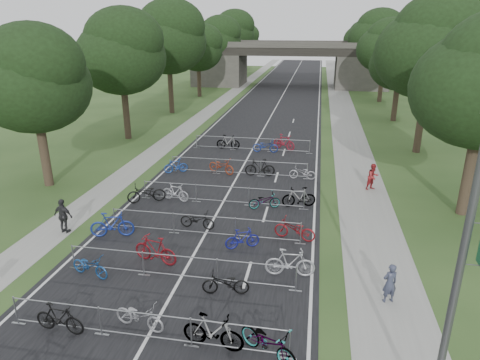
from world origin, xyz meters
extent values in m
cube|color=black|center=(0.00, 50.00, 0.01)|extent=(11.00, 140.00, 0.01)
cube|color=gray|center=(8.00, 50.00, 0.01)|extent=(3.00, 140.00, 0.01)
cube|color=gray|center=(-7.50, 50.00, 0.01)|extent=(2.00, 140.00, 0.01)
cube|color=silver|center=(0.00, 50.00, 0.00)|extent=(0.12, 140.00, 0.00)
cube|color=#403F39|center=(-11.50, 65.00, 2.50)|extent=(8.00, 8.00, 5.00)
cube|color=#403F39|center=(11.50, 65.00, 2.50)|extent=(8.00, 8.00, 5.00)
cube|color=black|center=(0.00, 65.00, 5.60)|extent=(30.00, 8.00, 1.20)
cube|color=#403F39|center=(0.00, 61.20, 6.60)|extent=(30.00, 0.40, 0.90)
cube|color=#403F39|center=(0.00, 68.80, 6.60)|extent=(30.00, 0.40, 0.90)
cylinder|color=#4C4C51|center=(8.30, 2.00, 4.00)|extent=(0.18, 0.18, 8.00)
cylinder|color=#33261C|center=(-11.50, 16.00, 2.10)|extent=(0.56, 0.56, 4.20)
ellipsoid|color=black|center=(-11.50, 16.00, 6.22)|extent=(6.72, 6.72, 5.51)
sphere|color=black|center=(-10.90, 15.50, 7.56)|extent=(5.38, 5.38, 5.38)
sphere|color=black|center=(-12.00, 16.50, 5.38)|extent=(4.37, 4.37, 4.37)
cylinder|color=#33261C|center=(13.00, 16.00, 2.24)|extent=(0.56, 0.56, 4.48)
sphere|color=black|center=(12.50, 16.50, 5.73)|extent=(4.66, 4.66, 4.66)
cylinder|color=#33261C|center=(-11.50, 28.00, 2.36)|extent=(0.56, 0.56, 4.72)
ellipsoid|color=black|center=(-11.50, 28.00, 6.99)|extent=(7.56, 7.56, 6.20)
sphere|color=black|center=(-10.90, 27.50, 8.50)|extent=(6.05, 6.05, 6.05)
sphere|color=black|center=(-12.00, 28.50, 6.05)|extent=(4.91, 4.91, 4.91)
cylinder|color=#33261C|center=(13.00, 28.00, 2.55)|extent=(0.56, 0.56, 5.11)
ellipsoid|color=black|center=(13.00, 28.00, 7.56)|extent=(8.18, 8.18, 6.70)
sphere|color=black|center=(13.60, 27.50, 9.20)|extent=(6.54, 6.54, 6.54)
sphere|color=black|center=(12.50, 28.50, 6.54)|extent=(5.31, 5.31, 5.31)
cylinder|color=#33261C|center=(-11.50, 40.00, 2.62)|extent=(0.56, 0.56, 5.25)
ellipsoid|color=black|center=(-11.50, 40.00, 7.77)|extent=(8.40, 8.40, 6.89)
sphere|color=black|center=(-10.90, 39.50, 9.45)|extent=(6.72, 6.72, 6.72)
sphere|color=black|center=(-12.00, 40.50, 6.72)|extent=(5.46, 5.46, 5.46)
cylinder|color=#33261C|center=(13.00, 40.00, 1.92)|extent=(0.56, 0.56, 3.85)
ellipsoid|color=black|center=(13.00, 40.00, 5.70)|extent=(6.16, 6.16, 5.05)
sphere|color=black|center=(13.60, 39.50, 6.93)|extent=(4.93, 4.93, 4.93)
sphere|color=black|center=(12.50, 40.50, 4.93)|extent=(4.00, 4.00, 4.00)
cylinder|color=#33261C|center=(-11.50, 52.00, 2.10)|extent=(0.56, 0.56, 4.20)
ellipsoid|color=black|center=(-11.50, 52.00, 6.22)|extent=(6.72, 6.72, 5.51)
sphere|color=black|center=(-10.90, 51.50, 7.56)|extent=(5.38, 5.38, 5.38)
sphere|color=black|center=(-12.00, 52.50, 5.38)|extent=(4.37, 4.37, 4.37)
cylinder|color=#33261C|center=(13.00, 52.00, 2.24)|extent=(0.56, 0.56, 4.48)
ellipsoid|color=black|center=(13.00, 52.00, 6.63)|extent=(7.17, 7.17, 5.88)
sphere|color=black|center=(13.60, 51.50, 8.06)|extent=(5.73, 5.73, 5.73)
sphere|color=black|center=(12.50, 52.50, 5.73)|extent=(4.66, 4.66, 4.66)
cylinder|color=#33261C|center=(-11.50, 64.00, 2.36)|extent=(0.56, 0.56, 4.72)
ellipsoid|color=black|center=(-11.50, 64.00, 6.99)|extent=(7.56, 7.56, 6.20)
sphere|color=black|center=(-10.90, 63.50, 8.50)|extent=(6.05, 6.05, 6.05)
sphere|color=black|center=(-12.00, 64.50, 6.05)|extent=(4.91, 4.91, 4.91)
cylinder|color=#33261C|center=(13.00, 64.00, 2.55)|extent=(0.56, 0.56, 5.11)
ellipsoid|color=black|center=(13.00, 64.00, 7.56)|extent=(8.18, 8.18, 6.70)
sphere|color=black|center=(13.60, 63.50, 9.20)|extent=(6.54, 6.54, 6.54)
sphere|color=black|center=(12.50, 64.50, 6.54)|extent=(5.31, 5.31, 5.31)
cylinder|color=#33261C|center=(-11.50, 76.00, 2.62)|extent=(0.56, 0.56, 5.25)
ellipsoid|color=black|center=(-11.50, 76.00, 7.77)|extent=(8.40, 8.40, 6.89)
sphere|color=black|center=(-10.90, 75.50, 9.45)|extent=(6.72, 6.72, 6.72)
sphere|color=black|center=(-12.00, 76.50, 6.72)|extent=(5.46, 5.46, 5.46)
cylinder|color=#33261C|center=(13.00, 76.00, 1.92)|extent=(0.56, 0.56, 3.85)
ellipsoid|color=black|center=(13.00, 76.00, 5.70)|extent=(6.16, 6.16, 5.05)
sphere|color=black|center=(13.60, 75.50, 6.93)|extent=(4.93, 4.93, 4.93)
sphere|color=black|center=(12.50, 76.50, 4.93)|extent=(4.00, 4.00, 4.00)
cylinder|color=#33261C|center=(-11.50, 88.00, 2.10)|extent=(0.56, 0.56, 4.20)
ellipsoid|color=black|center=(-11.50, 88.00, 6.22)|extent=(6.72, 6.72, 5.51)
sphere|color=black|center=(-10.90, 87.50, 7.56)|extent=(5.38, 5.38, 5.38)
sphere|color=black|center=(-12.00, 88.50, 5.38)|extent=(4.37, 4.37, 4.37)
cylinder|color=#33261C|center=(13.00, 88.00, 2.24)|extent=(0.56, 0.56, 4.48)
ellipsoid|color=black|center=(13.00, 88.00, 6.63)|extent=(7.17, 7.17, 5.88)
sphere|color=black|center=(13.60, 87.50, 8.06)|extent=(5.73, 5.73, 5.73)
sphere|color=black|center=(12.50, 88.50, 5.73)|extent=(4.66, 4.66, 4.66)
cylinder|color=gray|center=(0.00, 3.60, 1.05)|extent=(9.20, 0.04, 0.04)
cylinder|color=gray|center=(0.00, 3.60, 0.18)|extent=(9.20, 0.04, 0.04)
cylinder|color=gray|center=(-4.60, 3.60, 0.55)|extent=(0.05, 0.05, 1.10)
cube|color=gray|center=(-4.60, 3.60, 0.01)|extent=(0.50, 0.08, 0.03)
cylinder|color=gray|center=(-1.53, 3.60, 0.55)|extent=(0.05, 0.05, 1.10)
cube|color=gray|center=(-1.53, 3.60, 0.01)|extent=(0.50, 0.08, 0.03)
cylinder|color=gray|center=(1.53, 3.60, 0.55)|extent=(0.05, 0.05, 1.10)
cube|color=gray|center=(1.53, 3.60, 0.01)|extent=(0.50, 0.08, 0.03)
cylinder|color=gray|center=(4.60, 3.60, 0.55)|extent=(0.05, 0.05, 1.10)
cube|color=gray|center=(4.60, 3.60, 0.01)|extent=(0.50, 0.08, 0.03)
cylinder|color=gray|center=(0.00, 7.20, 1.05)|extent=(9.20, 0.04, 0.04)
cylinder|color=gray|center=(0.00, 7.20, 0.18)|extent=(9.20, 0.04, 0.04)
cylinder|color=gray|center=(-4.60, 7.20, 0.55)|extent=(0.05, 0.05, 1.10)
cube|color=gray|center=(-4.60, 7.20, 0.01)|extent=(0.50, 0.08, 0.03)
cylinder|color=gray|center=(-1.53, 7.20, 0.55)|extent=(0.05, 0.05, 1.10)
cube|color=gray|center=(-1.53, 7.20, 0.01)|extent=(0.50, 0.08, 0.03)
cylinder|color=gray|center=(1.53, 7.20, 0.55)|extent=(0.05, 0.05, 1.10)
cube|color=gray|center=(1.53, 7.20, 0.01)|extent=(0.50, 0.08, 0.03)
cylinder|color=gray|center=(4.60, 7.20, 0.55)|extent=(0.05, 0.05, 1.10)
cube|color=gray|center=(4.60, 7.20, 0.01)|extent=(0.50, 0.08, 0.03)
cylinder|color=gray|center=(0.00, 11.00, 1.05)|extent=(9.20, 0.04, 0.04)
cylinder|color=gray|center=(0.00, 11.00, 0.18)|extent=(9.20, 0.04, 0.04)
cylinder|color=gray|center=(-4.60, 11.00, 0.55)|extent=(0.05, 0.05, 1.10)
cube|color=gray|center=(-4.60, 11.00, 0.01)|extent=(0.50, 0.08, 0.03)
cylinder|color=gray|center=(-1.53, 11.00, 0.55)|extent=(0.05, 0.05, 1.10)
cube|color=gray|center=(-1.53, 11.00, 0.01)|extent=(0.50, 0.08, 0.03)
cylinder|color=gray|center=(1.53, 11.00, 0.55)|extent=(0.05, 0.05, 1.10)
cube|color=gray|center=(1.53, 11.00, 0.01)|extent=(0.50, 0.08, 0.03)
cylinder|color=gray|center=(4.60, 11.00, 0.55)|extent=(0.05, 0.05, 1.10)
cube|color=gray|center=(4.60, 11.00, 0.01)|extent=(0.50, 0.08, 0.03)
cylinder|color=gray|center=(0.00, 15.00, 1.05)|extent=(9.20, 0.04, 0.04)
cylinder|color=gray|center=(0.00, 15.00, 0.18)|extent=(9.20, 0.04, 0.04)
cylinder|color=gray|center=(-4.60, 15.00, 0.55)|extent=(0.05, 0.05, 1.10)
cube|color=gray|center=(-4.60, 15.00, 0.01)|extent=(0.50, 0.08, 0.03)
cylinder|color=gray|center=(-1.53, 15.00, 0.55)|extent=(0.05, 0.05, 1.10)
cube|color=gray|center=(-1.53, 15.00, 0.01)|extent=(0.50, 0.08, 0.03)
cylinder|color=gray|center=(1.53, 15.00, 0.55)|extent=(0.05, 0.05, 1.10)
cube|color=gray|center=(1.53, 15.00, 0.01)|extent=(0.50, 0.08, 0.03)
cylinder|color=gray|center=(4.60, 15.00, 0.55)|extent=(0.05, 0.05, 1.10)
cube|color=gray|center=(4.60, 15.00, 0.01)|extent=(0.50, 0.08, 0.03)
cylinder|color=gray|center=(0.00, 20.00, 1.05)|extent=(9.20, 0.04, 0.04)
cylinder|color=gray|center=(0.00, 20.00, 0.18)|extent=(9.20, 0.04, 0.04)
cylinder|color=gray|center=(-4.60, 20.00, 0.55)|extent=(0.05, 0.05, 1.10)
cube|color=gray|center=(-4.60, 20.00, 0.01)|extent=(0.50, 0.08, 0.03)
cylinder|color=gray|center=(-1.53, 20.00, 0.55)|extent=(0.05, 0.05, 1.10)
cube|color=gray|center=(-1.53, 20.00, 0.01)|extent=(0.50, 0.08, 0.03)
cylinder|color=gray|center=(1.53, 20.00, 0.55)|extent=(0.05, 0.05, 1.10)
cube|color=gray|center=(1.53, 20.00, 0.01)|extent=(0.50, 0.08, 0.03)
cylinder|color=gray|center=(4.60, 20.00, 0.55)|extent=(0.05, 0.05, 1.10)
cube|color=gray|center=(4.60, 20.00, 0.01)|extent=(0.50, 0.08, 0.03)
cylinder|color=gray|center=(0.00, 26.00, 1.05)|extent=(9.20, 0.04, 0.04)
cylinder|color=gray|center=(0.00, 26.00, 0.18)|extent=(9.20, 0.04, 0.04)
cylinder|color=gray|center=(-4.60, 26.00, 0.55)|extent=(0.05, 0.05, 1.10)
cube|color=gray|center=(-4.60, 26.00, 0.01)|extent=(0.50, 0.08, 0.03)
cylinder|color=gray|center=(-1.53, 26.00, 0.55)|extent=(0.05, 0.05, 1.10)
cube|color=gray|center=(-1.53, 26.00, 0.01)|extent=(0.50, 0.08, 0.03)
cylinder|color=gray|center=(1.53, 26.00, 0.55)|extent=(0.05, 0.05, 1.10)
cube|color=gray|center=(1.53, 26.00, 0.01)|extent=(0.50, 0.08, 0.03)
cylinder|color=gray|center=(4.60, 26.00, 0.55)|extent=(0.05, 0.05, 1.10)
cube|color=gray|center=(4.60, 26.00, 0.01)|extent=(0.50, 0.08, 0.03)
imported|color=black|center=(-2.92, 3.48, 0.54)|extent=(1.84, 0.66, 1.08)
imported|color=gray|center=(-0.41, 4.15, 0.49)|extent=(1.95, 1.01, 0.98)
imported|color=gray|center=(2.22, 3.68, 0.61)|extent=(2.08, 0.82, 1.22)
imported|color=gray|center=(3.97, 3.59, 0.56)|extent=(2.22, 1.78, 1.13)
imported|color=navy|center=(-3.64, 6.78, 0.47)|extent=(1.90, 1.08, 0.94)
imported|color=maroon|center=(-1.40, 8.23, 0.62)|extent=(2.16, 1.06, 1.25)
imported|color=black|center=(2.01, 6.53, 0.47)|extent=(1.86, 0.89, 0.94)
imported|color=#ACADB4|center=(4.30, 8.22, 0.61)|extent=(2.06, 0.73, 1.22)
imported|color=navy|center=(-4.30, 10.14, 0.63)|extent=(2.17, 1.12, 1.26)
imported|color=black|center=(-0.54, 11.72, 0.47)|extent=(1.85, 0.79, 0.94)
imported|color=navy|center=(2.02, 10.13, 0.49)|extent=(1.66, 1.10, 0.97)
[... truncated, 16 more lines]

